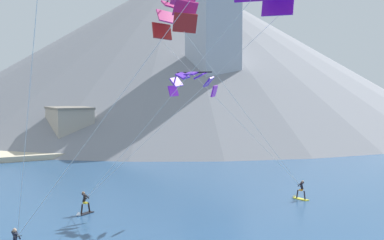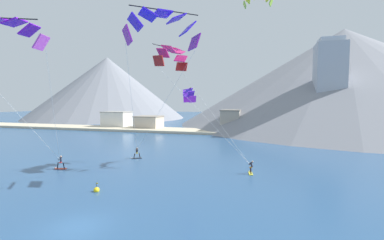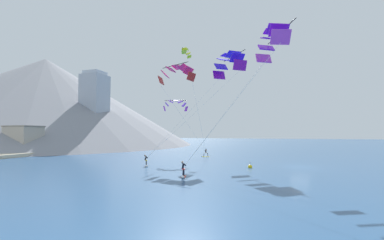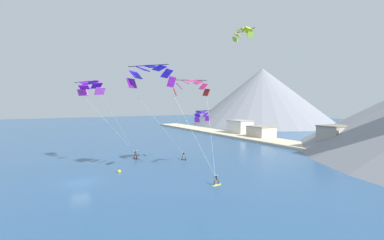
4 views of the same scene
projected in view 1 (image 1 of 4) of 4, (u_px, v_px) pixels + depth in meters
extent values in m
cylinder|color=black|center=(15.00, 238.00, 29.28)|extent=(0.30, 0.37, 0.64)
cylinder|color=black|center=(18.00, 235.00, 29.28)|extent=(0.22, 0.55, 0.42)
cylinder|color=black|center=(14.00, 236.00, 29.11)|extent=(0.22, 0.55, 0.42)
cylinder|color=black|center=(17.00, 236.00, 29.06)|extent=(0.51, 0.16, 0.03)
sphere|color=tan|center=(14.00, 230.00, 29.30)|extent=(0.23, 0.23, 0.23)
cube|color=yellow|center=(301.00, 199.00, 44.89)|extent=(0.64, 1.49, 0.07)
cylinder|color=#231E28|center=(305.00, 195.00, 44.55)|extent=(0.15, 0.25, 0.70)
cylinder|color=#231E28|center=(297.00, 194.00, 45.18)|extent=(0.15, 0.25, 0.70)
cube|color=orange|center=(301.00, 190.00, 44.84)|extent=(0.32, 0.26, 0.12)
cylinder|color=#231E28|center=(302.00, 186.00, 44.87)|extent=(0.40, 0.26, 0.60)
cylinder|color=#231E28|center=(302.00, 184.00, 44.71)|extent=(0.51, 0.15, 0.39)
cylinder|color=#231E28|center=(300.00, 184.00, 44.89)|extent=(0.51, 0.15, 0.39)
cylinder|color=black|center=(299.00, 185.00, 44.69)|extent=(0.10, 0.52, 0.03)
sphere|color=tan|center=(303.00, 182.00, 44.92)|extent=(0.21, 0.21, 0.21)
cone|color=white|center=(293.00, 197.00, 45.58)|extent=(0.40, 0.35, 0.36)
cube|color=black|center=(86.00, 213.00, 39.81)|extent=(1.47, 1.10, 0.07)
cylinder|color=black|center=(89.00, 207.00, 40.12)|extent=(0.27, 0.23, 0.73)
cylinder|color=black|center=(82.00, 209.00, 39.44)|extent=(0.27, 0.23, 0.73)
cube|color=yellow|center=(85.00, 203.00, 39.76)|extent=(0.36, 0.38, 0.12)
cylinder|color=black|center=(85.00, 198.00, 39.78)|extent=(0.38, 0.44, 0.62)
cylinder|color=black|center=(87.00, 196.00, 39.82)|extent=(0.34, 0.50, 0.40)
cylinder|color=black|center=(84.00, 196.00, 39.61)|extent=(0.34, 0.50, 0.40)
cylinder|color=black|center=(87.00, 197.00, 39.63)|extent=(0.47, 0.29, 0.03)
sphere|color=#9E7051|center=(83.00, 193.00, 39.81)|extent=(0.22, 0.22, 0.22)
cone|color=white|center=(77.00, 215.00, 39.06)|extent=(0.44, 0.46, 0.36)
cylinder|color=silver|center=(97.00, 128.00, 26.81)|extent=(6.41, 7.92, 12.13)
cylinder|color=silver|center=(26.00, 133.00, 24.05)|extent=(1.05, 10.10, 12.13)
cube|color=#AA1E1C|center=(185.00, 23.00, 37.53)|extent=(1.66, 1.21, 1.44)
cube|color=#CA216F|center=(185.00, 9.00, 38.19)|extent=(1.76, 1.56, 1.31)
cube|color=#CA216F|center=(183.00, 1.00, 39.21)|extent=(1.83, 1.71, 0.97)
cube|color=#CA216F|center=(178.00, 0.00, 40.43)|extent=(1.87, 1.64, 0.48)
cube|color=#CA216F|center=(173.00, 6.00, 41.63)|extent=(1.87, 1.44, 0.97)
cube|color=#CA216F|center=(167.00, 17.00, 42.64)|extent=(1.82, 1.05, 1.31)
cube|color=#AA1E1C|center=(162.00, 31.00, 43.29)|extent=(1.75, 0.61, 1.44)
cylinder|color=silver|center=(247.00, 115.00, 41.03)|extent=(11.59, 1.04, 12.10)
cylinder|color=silver|center=(231.00, 113.00, 44.07)|extent=(10.40, 5.33, 12.10)
cube|color=#72119E|center=(278.00, 5.00, 37.31)|extent=(1.89, 2.13, 1.57)
cylinder|color=silver|center=(180.00, 109.00, 38.57)|extent=(11.47, 7.95, 13.14)
cylinder|color=silver|center=(159.00, 111.00, 35.08)|extent=(5.70, 12.71, 13.14)
cube|color=purple|center=(173.00, 91.00, 43.76)|extent=(1.04, 0.61, 0.94)
cube|color=#5F26CE|center=(176.00, 82.00, 43.37)|extent=(1.17, 0.91, 0.87)
cube|color=#5F26CE|center=(183.00, 76.00, 42.89)|extent=(1.23, 1.13, 0.65)
cube|color=#5F26CE|center=(191.00, 73.00, 42.41)|extent=(1.25, 1.23, 0.31)
cube|color=#5F26CE|center=(200.00, 76.00, 42.02)|extent=(1.19, 1.25, 0.65)
cube|color=#5F26CE|center=(209.00, 82.00, 41.79)|extent=(1.07, 1.14, 0.87)
cube|color=purple|center=(214.00, 91.00, 41.76)|extent=(0.90, 0.91, 0.94)
cylinder|color=black|center=(194.00, 72.00, 42.75)|extent=(1.20, 3.66, 0.10)
cube|color=beige|center=(49.00, 152.00, 73.70)|extent=(180.00, 10.00, 0.70)
cube|color=#A89E8E|center=(70.00, 131.00, 76.93)|extent=(5.19, 6.89, 6.20)
cube|color=slate|center=(69.00, 108.00, 76.72)|extent=(5.40, 7.17, 0.30)
cube|color=silver|center=(136.00, 124.00, 84.13)|extent=(5.93, 5.61, 6.95)
cube|color=#9D9992|center=(136.00, 101.00, 83.90)|extent=(6.17, 5.84, 0.30)
cube|color=#A8ADB7|center=(213.00, 72.00, 89.88)|extent=(7.00, 7.00, 23.75)
cone|color=gray|center=(178.00, 50.00, 127.09)|extent=(122.87, 122.87, 36.16)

